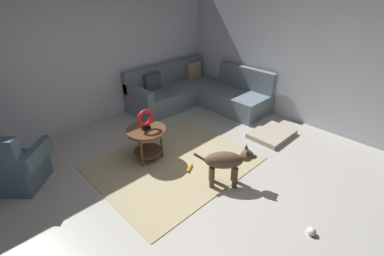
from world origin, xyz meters
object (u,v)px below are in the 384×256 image
armchair (13,167)px  dog (227,162)px  dog_bed_mat (272,134)px  dog_toy_ball (312,231)px  torus_sculpture (145,119)px  side_table (147,136)px  dog_toy_rope (190,168)px  sectional_couch (197,93)px

armchair → dog: armchair is taller
dog_bed_mat → dog_toy_ball: bearing=-137.5°
torus_sculpture → dog: torus_sculpture is taller
side_table → dog: dog is taller
torus_sculpture → dog_toy_ball: bearing=-80.1°
dog_toy_ball → dog_toy_rope: (-0.16, 1.80, -0.02)m
torus_sculpture → dog: 1.35m
sectional_couch → dog: (-1.64, -2.20, 0.09)m
sectional_couch → dog_toy_ball: bearing=-115.3°
side_table → torus_sculpture: 0.29m
side_table → dog: size_ratio=0.93×
armchair → dog_toy_rope: (1.93, -1.38, -0.30)m
armchair → dog_bed_mat: bearing=20.5°
dog_toy_rope → dog_bed_mat: bearing=-10.5°
dog → armchair: bearing=-89.4°
torus_sculpture → dog_toy_rope: torus_sculpture is taller
side_table → dog_toy_rope: 0.81m
dog_bed_mat → sectional_couch: bearing=89.8°
dog_toy_ball → dog_toy_rope: dog_toy_ball is taller
sectional_couch → dog_toy_ball: 3.79m
armchair → dog_bed_mat: 4.08m
sectional_couch → torus_sculpture: bearing=-155.0°
torus_sculpture → dog_bed_mat: torus_sculpture is taller
dog_toy_rope → armchair: bearing=144.5°
armchair → dog_toy_rope: size_ratio=5.40×
sectional_couch → torus_sculpture: sectional_couch is taller
sectional_couch → armchair: (-3.71, -0.24, 0.03)m
sectional_couch → side_table: 2.26m
torus_sculpture → dog_toy_ball: size_ratio=3.47×
torus_sculpture → dog_toy_rope: bearing=-67.8°
sectional_couch → dog_toy_ball: size_ratio=23.95×
dog → dog_toy_rope: (-0.14, 0.58, -0.35)m
dog → dog_bed_mat: bearing=142.9°
side_table → dog_bed_mat: bearing=-25.8°
dog_toy_ball → side_table: bearing=99.9°
armchair → side_table: size_ratio=1.65×
sectional_couch → dog_bed_mat: (-0.01, -1.94, -0.24)m
dog_toy_rope → side_table: bearing=112.2°
dog_toy_ball → dog_toy_rope: 1.81m
sectional_couch → armchair: same height
dog → dog_toy_rope: dog is taller
dog_toy_ball → armchair: bearing=123.3°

